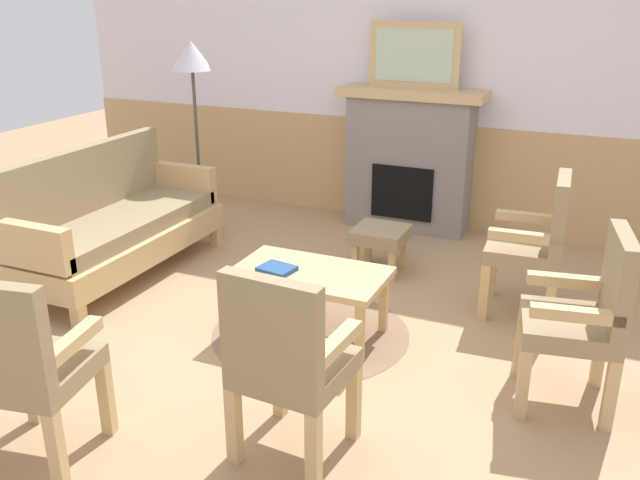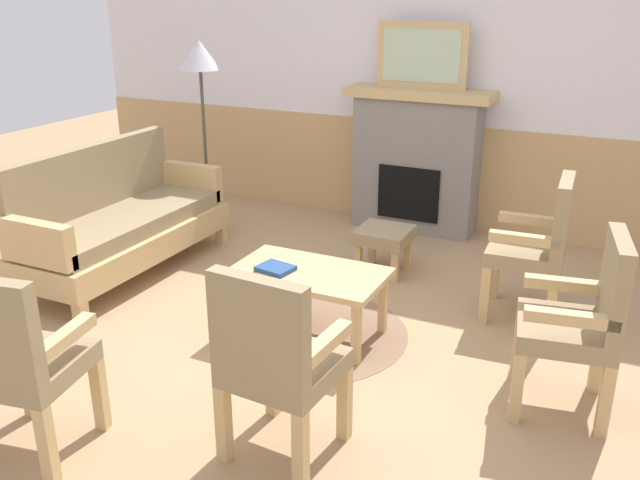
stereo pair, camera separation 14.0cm
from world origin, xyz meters
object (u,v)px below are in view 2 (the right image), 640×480
at_px(framed_picture, 422,55).
at_px(armchair_by_window_left, 582,317).
at_px(book_on_table, 275,269).
at_px(floor_lamp_by_couch, 200,67).
at_px(footstool, 384,238).
at_px(armchair_front_left, 276,357).
at_px(couch, 121,223).
at_px(armchair_near_fireplace, 538,242).
at_px(coffee_table, 309,278).
at_px(armchair_front_center, 16,357).
at_px(fireplace, 416,159).

relative_size(framed_picture, armchair_by_window_left, 0.82).
bearing_deg(book_on_table, floor_lamp_by_couch, 135.34).
height_order(footstool, armchair_front_left, armchair_front_left).
bearing_deg(book_on_table, armchair_front_left, -60.52).
relative_size(couch, armchair_near_fireplace, 1.84).
height_order(couch, coffee_table, couch).
height_order(framed_picture, armchair_near_fireplace, framed_picture).
distance_m(framed_picture, footstool, 1.69).
xyz_separation_m(footstool, floor_lamp_by_couch, (-1.89, 0.36, 1.17)).
height_order(armchair_near_fireplace, armchair_front_left, same).
height_order(framed_picture, armchair_by_window_left, framed_picture).
bearing_deg(book_on_table, coffee_table, 26.55).
relative_size(armchair_by_window_left, armchair_front_center, 1.00).
height_order(framed_picture, armchair_front_center, framed_picture).
xyz_separation_m(footstool, armchair_front_left, (0.35, -2.32, 0.25)).
xyz_separation_m(couch, footstool, (1.85, 0.86, -0.11)).
bearing_deg(armchair_near_fireplace, footstool, 166.64).
bearing_deg(footstool, floor_lamp_by_couch, 169.18).
distance_m(couch, armchair_front_center, 2.27).
xyz_separation_m(armchair_by_window_left, armchair_front_left, (-1.21, -1.03, 0.00)).
height_order(couch, armchair_near_fireplace, same).
relative_size(coffee_table, book_on_table, 4.51).
xyz_separation_m(fireplace, armchair_front_center, (-0.60, -3.93, -0.11)).
relative_size(armchair_near_fireplace, armchair_front_left, 1.00).
xyz_separation_m(framed_picture, floor_lamp_by_couch, (-1.77, -0.74, -0.11)).
xyz_separation_m(book_on_table, floor_lamp_by_couch, (-1.63, 1.61, 1.00)).
bearing_deg(book_on_table, couch, 166.26).
relative_size(footstool, armchair_by_window_left, 0.41).
xyz_separation_m(couch, armchair_near_fireplace, (3.03, 0.58, 0.14)).
bearing_deg(armchair_near_fireplace, coffee_table, -145.07).
bearing_deg(couch, armchair_near_fireplace, 10.82).
bearing_deg(framed_picture, armchair_near_fireplace, -46.87).
height_order(book_on_table, floor_lamp_by_couch, floor_lamp_by_couch).
xyz_separation_m(fireplace, armchair_by_window_left, (1.67, -2.39, -0.11)).
distance_m(fireplace, couch, 2.63).
distance_m(book_on_table, armchair_near_fireplace, 1.73).
xyz_separation_m(book_on_table, armchair_front_center, (-0.46, -1.58, 0.08)).
bearing_deg(armchair_front_center, framed_picture, 81.32).
bearing_deg(armchair_by_window_left, floor_lamp_by_couch, 154.37).
height_order(book_on_table, armchair_near_fireplace, armchair_near_fireplace).
bearing_deg(fireplace, armchair_front_center, -98.68).
height_order(framed_picture, floor_lamp_by_couch, framed_picture).
bearing_deg(book_on_table, armchair_near_fireplace, 33.92).
relative_size(coffee_table, armchair_front_left, 0.98).
height_order(fireplace, armchair_front_center, fireplace).
xyz_separation_m(fireplace, footstool, (0.12, -1.10, -0.37)).
distance_m(armchair_by_window_left, armchair_front_left, 1.59).
bearing_deg(couch, framed_picture, 48.60).
distance_m(coffee_table, armchair_front_center, 1.80).
height_order(fireplace, coffee_table, fireplace).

